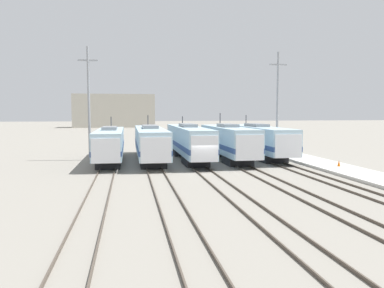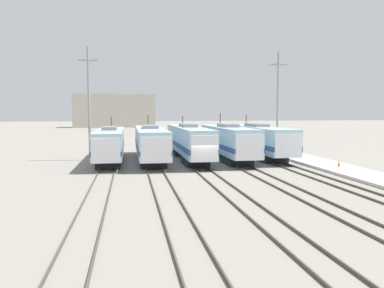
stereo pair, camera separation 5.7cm
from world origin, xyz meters
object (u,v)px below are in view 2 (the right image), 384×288
Objects in this scene: locomotive_far_right at (258,140)px; traffic_cone at (339,163)px; locomotive_center at (189,141)px; locomotive_center_right at (229,142)px; catenary_tower_left at (89,102)px; locomotive_center_left at (150,143)px; locomotive_far_left at (110,144)px; catenary_tower_right at (278,103)px.

locomotive_far_right is 11.81m from traffic_cone.
locomotive_center_right is at bearing -15.49° from locomotive_center.
catenary_tower_left reaches higher than locomotive_center.
locomotive_far_right is at bearing 112.25° from traffic_cone.
locomotive_center_left is 8.89m from locomotive_center_right.
locomotive_center is at bearing -170.97° from locomotive_far_right.
locomotive_center_right is at bearing -0.92° from locomotive_far_left.
traffic_cone is (1.89, -10.93, -6.14)m from catenary_tower_right.
locomotive_far_right is at bearing 8.27° from locomotive_center_left.
catenary_tower_left is (-11.23, 1.51, 4.55)m from locomotive_center.
catenary_tower_left is at bearing 170.08° from locomotive_center_right.
catenary_tower_left is at bearing 172.34° from locomotive_center.
locomotive_center_left is 8.46m from catenary_tower_left.
locomotive_center_right is 1.26× the size of catenary_tower_right.
traffic_cone is (17.73, -8.90, -1.53)m from locomotive_center_left.
traffic_cone is at bearing -35.33° from locomotive_center.
locomotive_far_right is at bearing 30.75° from locomotive_center_right.
locomotive_far_left is at bearing -173.47° from locomotive_center.
locomotive_center reaches higher than traffic_cone.
catenary_tower_left is 22.63m from catenary_tower_right.
locomotive_center_left is 0.97× the size of locomotive_far_right.
locomotive_far_right is at bearing -177.73° from catenary_tower_right.
locomotive_center is at bearing 6.74° from locomotive_center_left.
catenary_tower_right reaches higher than traffic_cone.
locomotive_center_left reaches higher than traffic_cone.
traffic_cone is (4.43, -10.83, -1.55)m from locomotive_far_right.
locomotive_far_left is 20.95m from catenary_tower_right.
locomotive_center_left is 31.50× the size of traffic_cone.
locomotive_center_left is at bearing -173.26° from locomotive_center.
catenary_tower_left is at bearing 179.71° from locomotive_far_right.
locomotive_center_right reaches higher than locomotive_far_left.
locomotive_far_right is at bearing 7.79° from locomotive_far_left.
traffic_cone is (22.16, -8.41, -1.48)m from locomotive_far_left.
locomotive_center is 1.03× the size of locomotive_far_right.
locomotive_center_left is at bearing 175.46° from locomotive_center_right.
catenary_tower_right reaches higher than locomotive_far_left.
locomotive_center_right reaches higher than locomotive_far_right.
locomotive_center_right is 1.26× the size of catenary_tower_left.
locomotive_center_right is at bearing -158.56° from catenary_tower_right.
catenary_tower_right is (20.27, 2.52, 4.66)m from locomotive_far_left.
locomotive_center is (4.43, 0.52, 0.06)m from locomotive_center_left.
locomotive_center_left is 1.44× the size of catenary_tower_left.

